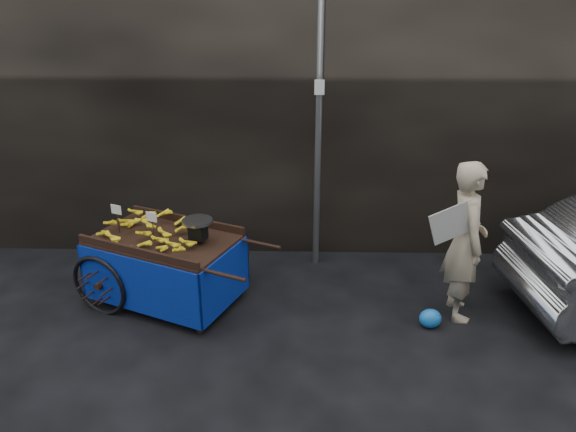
{
  "coord_description": "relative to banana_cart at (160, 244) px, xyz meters",
  "views": [
    {
      "loc": [
        0.09,
        -5.57,
        3.66
      ],
      "look_at": [
        -0.06,
        0.5,
        1.03
      ],
      "focal_mm": 35.0,
      "sensor_mm": 36.0,
      "label": 1
    }
  ],
  "objects": [
    {
      "name": "street_pole",
      "position": [
        1.85,
        1.02,
        1.25
      ],
      "size": [
        0.12,
        0.1,
        4.0
      ],
      "color": "slate",
      "rests_on": "ground"
    },
    {
      "name": "plastic_bag",
      "position": [
        3.1,
        -0.51,
        -0.64
      ],
      "size": [
        0.25,
        0.2,
        0.22
      ],
      "primitive_type": "ellipsoid",
      "color": "blue",
      "rests_on": "ground"
    },
    {
      "name": "ground",
      "position": [
        1.55,
        -0.28,
        -0.75
      ],
      "size": [
        80.0,
        80.0,
        0.0
      ],
      "primitive_type": "plane",
      "color": "black",
      "rests_on": "ground"
    },
    {
      "name": "building_wall",
      "position": [
        1.94,
        2.32,
        1.75
      ],
      "size": [
        13.5,
        2.0,
        5.0
      ],
      "color": "black",
      "rests_on": "ground"
    },
    {
      "name": "banana_cart",
      "position": [
        0.0,
        0.0,
        0.0
      ],
      "size": [
        2.46,
        1.81,
        1.22
      ],
      "rotation": [
        0.0,
        0.0,
        -0.41
      ],
      "color": "black",
      "rests_on": "ground"
    },
    {
      "name": "vendor",
      "position": [
        3.47,
        -0.21,
        0.18
      ],
      "size": [
        0.74,
        0.68,
        1.86
      ],
      "rotation": [
        0.0,
        0.0,
        1.56
      ],
      "color": "tan",
      "rests_on": "ground"
    }
  ]
}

